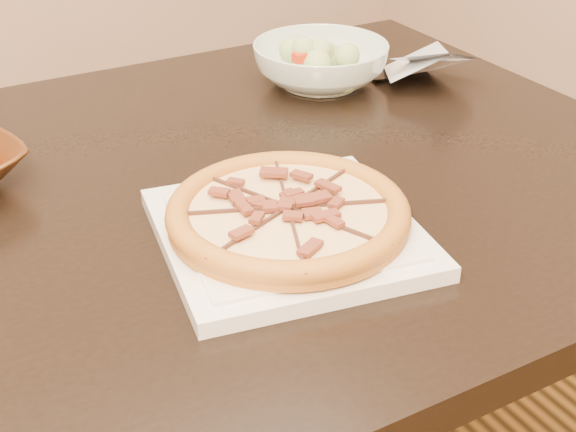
% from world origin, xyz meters
% --- Properties ---
extents(dining_table, '(1.38, 0.89, 0.75)m').
position_xyz_m(dining_table, '(0.08, -0.13, 0.65)').
color(dining_table, black).
rests_on(dining_table, floor).
extents(plate, '(0.31, 0.31, 0.02)m').
position_xyz_m(plate, '(0.19, -0.29, 0.76)').
color(plate, silver).
rests_on(plate, dining_table).
extents(pizza, '(0.26, 0.26, 0.03)m').
position_xyz_m(pizza, '(0.19, -0.29, 0.78)').
color(pizza, '#AB6F1D').
rests_on(pizza, plate).
extents(salad_bowl, '(0.27, 0.27, 0.07)m').
position_xyz_m(salad_bowl, '(0.47, 0.08, 0.78)').
color(salad_bowl, silver).
rests_on(salad_bowl, dining_table).
extents(salad, '(0.08, 0.12, 0.04)m').
position_xyz_m(salad, '(0.46, 0.08, 0.83)').
color(salad, '#B1C48C').
rests_on(salad, salad_bowl).
extents(cling_film, '(0.15, 0.13, 0.05)m').
position_xyz_m(cling_film, '(0.61, 0.00, 0.78)').
color(cling_film, silver).
rests_on(cling_film, dining_table).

